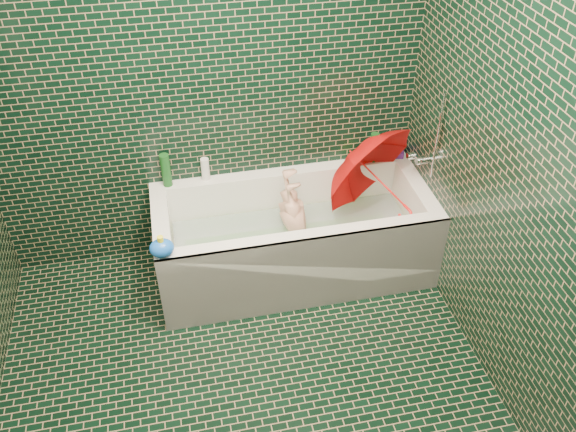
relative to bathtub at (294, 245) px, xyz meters
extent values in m
plane|color=black|center=(-0.45, -1.01, -0.21)|extent=(2.80, 2.80, 0.00)
plane|color=black|center=(-0.45, 0.39, 1.04)|extent=(2.80, 0.00, 2.80)
plane|color=black|center=(0.85, -1.01, 1.04)|extent=(0.00, 2.80, 2.80)
cube|color=white|center=(0.00, 0.02, -0.14)|extent=(1.70, 0.75, 0.15)
cube|color=white|center=(0.00, 0.34, 0.14)|extent=(1.70, 0.10, 0.40)
cube|color=white|center=(0.00, -0.31, 0.14)|extent=(1.70, 0.10, 0.40)
cube|color=white|center=(0.80, 0.02, 0.14)|extent=(0.10, 0.55, 0.40)
cube|color=white|center=(-0.80, 0.02, 0.14)|extent=(0.10, 0.55, 0.40)
cube|color=white|center=(0.00, -0.35, 0.06)|extent=(1.70, 0.02, 0.55)
cube|color=#53C226|center=(0.00, 0.02, -0.06)|extent=(1.35, 0.47, 0.01)
cube|color=silver|center=(0.00, 0.02, 0.09)|extent=(1.48, 0.53, 0.00)
cylinder|color=silver|center=(0.83, 0.02, 0.52)|extent=(0.14, 0.05, 0.05)
cylinder|color=silver|center=(0.75, 0.08, 0.52)|extent=(0.05, 0.04, 0.04)
cylinder|color=silver|center=(0.82, -0.08, 0.74)|extent=(0.01, 0.01, 0.55)
imported|color=#D79F86|center=(0.03, 0.03, 0.10)|extent=(0.84, 0.40, 0.29)
imported|color=red|center=(0.55, 0.02, 0.39)|extent=(1.00, 1.03, 1.00)
imported|color=white|center=(0.72, 0.35, 0.34)|extent=(0.11, 0.11, 0.22)
imported|color=#50217D|center=(0.77, 0.32, 0.34)|extent=(0.12, 0.12, 0.21)
imported|color=#164E1B|center=(0.72, 0.34, 0.34)|extent=(0.14, 0.14, 0.17)
cylinder|color=#164E1B|center=(0.61, 0.34, 0.44)|extent=(0.07, 0.07, 0.20)
cylinder|color=silver|center=(0.69, 0.33, 0.42)|extent=(0.05, 0.05, 0.17)
cylinder|color=#164E1B|center=(-0.73, 0.35, 0.45)|extent=(0.08, 0.08, 0.22)
cylinder|color=white|center=(-0.49, 0.36, 0.41)|extent=(0.06, 0.06, 0.15)
ellipsoid|color=yellow|center=(0.46, 0.32, 0.38)|extent=(0.11, 0.10, 0.07)
sphere|color=yellow|center=(0.50, 0.33, 0.42)|extent=(0.05, 0.05, 0.05)
cone|color=orange|center=(0.52, 0.34, 0.41)|extent=(0.02, 0.03, 0.02)
ellipsoid|color=blue|center=(-0.80, -0.31, 0.39)|extent=(0.17, 0.15, 0.10)
cylinder|color=yellow|center=(-0.80, -0.31, 0.45)|extent=(0.03, 0.03, 0.04)
camera|label=1|loc=(-0.66, -2.84, 2.55)|focal=38.00mm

